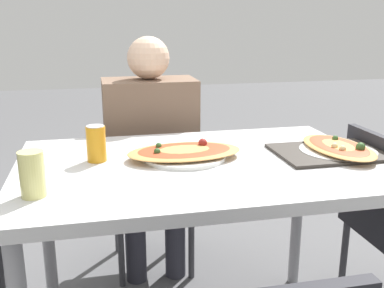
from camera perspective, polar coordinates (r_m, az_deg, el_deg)
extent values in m
cube|color=silver|center=(1.55, 0.81, -2.95)|extent=(1.23, 0.81, 0.04)
cylinder|color=#99999E|center=(2.00, -17.82, -11.21)|extent=(0.05, 0.05, 0.73)
cylinder|color=#99999E|center=(2.18, 13.22, -8.53)|extent=(0.05, 0.05, 0.73)
cube|color=black|center=(2.27, -5.23, -5.61)|extent=(0.40, 0.40, 0.04)
cube|color=black|center=(2.38, -5.93, 0.75)|extent=(0.38, 0.03, 0.38)
cylinder|color=#38383D|center=(2.23, -0.08, -12.14)|extent=(0.03, 0.03, 0.40)
cylinder|color=#38383D|center=(2.19, -9.02, -12.89)|extent=(0.03, 0.03, 0.40)
cylinder|color=#38383D|center=(2.53, -1.74, -8.62)|extent=(0.03, 0.03, 0.40)
cylinder|color=#38383D|center=(2.50, -9.53, -9.20)|extent=(0.03, 0.03, 0.40)
cube|color=black|center=(1.86, 22.09, -4.64)|extent=(0.03, 0.38, 0.38)
cylinder|color=#38383D|center=(2.17, 18.68, -13.88)|extent=(0.03, 0.03, 0.40)
cylinder|color=#2D2D38|center=(2.24, -2.16, -11.41)|extent=(0.10, 0.10, 0.44)
cylinder|color=#2D2D38|center=(2.22, -7.19, -11.82)|extent=(0.10, 0.10, 0.44)
cube|color=brown|center=(2.15, -5.31, 1.19)|extent=(0.43, 0.25, 0.53)
sphere|color=beige|center=(2.09, -5.57, 10.84)|extent=(0.19, 0.19, 0.19)
cylinder|color=white|center=(1.58, -0.95, -1.56)|extent=(0.29, 0.29, 0.01)
ellipsoid|color=tan|center=(1.58, -0.96, -0.97)|extent=(0.41, 0.25, 0.02)
ellipsoid|color=#B24223|center=(1.58, -0.96, -0.76)|extent=(0.34, 0.20, 0.01)
sphere|color=#335928|center=(1.61, -4.25, -0.22)|extent=(0.02, 0.02, 0.02)
sphere|color=maroon|center=(1.63, 1.37, 0.15)|extent=(0.03, 0.03, 0.03)
sphere|color=#335928|center=(1.54, -4.45, -0.94)|extent=(0.02, 0.02, 0.02)
cylinder|color=orange|center=(1.57, -12.07, 0.01)|extent=(0.07, 0.07, 0.12)
cylinder|color=silver|center=(1.55, -12.20, 2.23)|extent=(0.06, 0.06, 0.00)
cylinder|color=#E0DB7F|center=(1.31, -19.62, -3.63)|extent=(0.07, 0.07, 0.13)
cube|color=#332D28|center=(1.70, 16.91, -1.02)|extent=(0.38, 0.28, 0.01)
cylinder|color=white|center=(1.72, 18.02, -0.91)|extent=(0.28, 0.28, 0.01)
ellipsoid|color=tan|center=(1.72, 18.06, -0.36)|extent=(0.21, 0.37, 0.02)
ellipsoid|color=#B24223|center=(1.72, 18.08, -0.17)|extent=(0.18, 0.30, 0.01)
sphere|color=beige|center=(1.65, 18.58, -0.56)|extent=(0.02, 0.02, 0.02)
sphere|color=beige|center=(1.68, 17.66, -0.24)|extent=(0.02, 0.02, 0.02)
sphere|color=#335928|center=(1.79, 17.73, 0.69)|extent=(0.02, 0.02, 0.02)
sphere|color=#335928|center=(1.68, 20.61, -0.37)|extent=(0.03, 0.03, 0.03)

